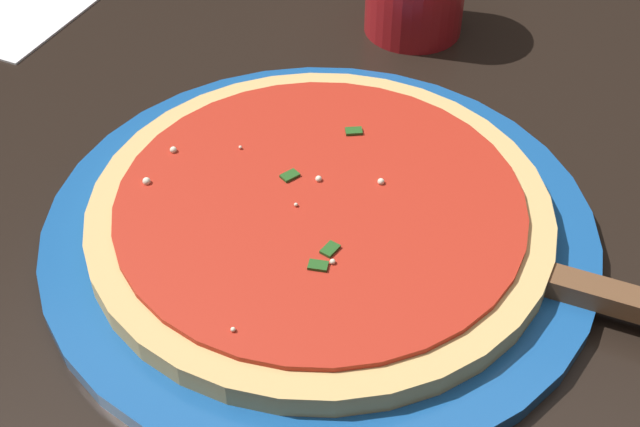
{
  "coord_description": "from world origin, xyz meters",
  "views": [
    {
      "loc": [
        0.01,
        -0.46,
        1.15
      ],
      "look_at": [
        -0.05,
        -0.04,
        0.75
      ],
      "focal_mm": 48.88,
      "sensor_mm": 36.0,
      "label": 1
    }
  ],
  "objects": [
    {
      "name": "restaurant_table",
      "position": [
        0.0,
        0.0,
        0.58
      ],
      "size": [
        1.0,
        0.73,
        0.73
      ],
      "color": "black",
      "rests_on": "ground_plane"
    },
    {
      "name": "serving_plate",
      "position": [
        -0.05,
        -0.04,
        0.73
      ],
      "size": [
        0.37,
        0.37,
        0.01
      ],
      "primitive_type": "cylinder",
      "color": "#195199",
      "rests_on": "restaurant_table"
    },
    {
      "name": "pizza",
      "position": [
        -0.05,
        -0.04,
        0.75
      ],
      "size": [
        0.31,
        0.31,
        0.02
      ],
      "color": "#DBB26B",
      "rests_on": "serving_plate"
    },
    {
      "name": "pizza_server",
      "position": [
        0.11,
        -0.08,
        0.75
      ],
      "size": [
        0.22,
        0.1,
        0.01
      ],
      "color": "silver",
      "rests_on": "serving_plate"
    }
  ]
}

